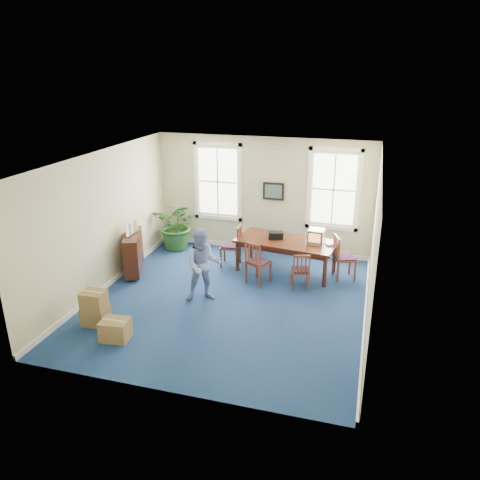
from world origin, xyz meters
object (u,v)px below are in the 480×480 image
(chair_near_left, at_px, (258,262))
(man, at_px, (203,265))
(credenza, at_px, (134,255))
(crt_tv, at_px, (316,236))
(cardboard_boxes, at_px, (106,306))
(potted_plant, at_px, (178,225))
(conference_table, at_px, (286,256))

(chair_near_left, distance_m, man, 1.54)
(man, height_order, credenza, man)
(crt_tv, height_order, cardboard_boxes, crt_tv)
(man, bearing_deg, cardboard_boxes, -159.48)
(potted_plant, bearing_deg, man, -56.85)
(conference_table, bearing_deg, potted_plant, 175.97)
(crt_tv, relative_size, chair_near_left, 0.38)
(potted_plant, bearing_deg, conference_table, -12.48)
(credenza, xyz_separation_m, potted_plant, (0.42, 1.85, 0.23))
(crt_tv, relative_size, man, 0.25)
(credenza, bearing_deg, potted_plant, 55.22)
(crt_tv, distance_m, man, 3.02)
(credenza, bearing_deg, man, -43.89)
(crt_tv, height_order, chair_near_left, crt_tv)
(chair_near_left, xyz_separation_m, potted_plant, (-2.75, 1.56, 0.18))
(chair_near_left, height_order, credenza, chair_near_left)
(conference_table, distance_m, cardboard_boxes, 4.66)
(credenza, relative_size, cardboard_boxes, 0.92)
(crt_tv, bearing_deg, conference_table, -170.46)
(cardboard_boxes, bearing_deg, man, 44.58)
(credenza, bearing_deg, crt_tv, -6.92)
(conference_table, bearing_deg, man, -117.59)
(potted_plant, bearing_deg, credenza, -102.81)
(crt_tv, distance_m, credenza, 4.59)
(crt_tv, distance_m, potted_plant, 4.05)
(man, relative_size, cardboard_boxes, 1.25)
(crt_tv, bearing_deg, chair_near_left, -138.83)
(crt_tv, relative_size, potted_plant, 0.29)
(man, height_order, potted_plant, man)
(credenza, bearing_deg, cardboard_boxes, -96.85)
(conference_table, relative_size, man, 1.47)
(crt_tv, height_order, credenza, crt_tv)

